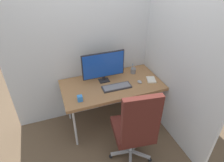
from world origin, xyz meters
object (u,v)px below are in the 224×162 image
object	(u,v)px
pen_holder	(133,71)
notebook	(151,80)
desk_clamp_accessory	(80,98)
monitor	(103,66)
office_chair	(136,128)
mouse	(140,82)
keyboard	(117,87)

from	to	relation	value
pen_holder	notebook	bearing A→B (deg)	-60.57
desk_clamp_accessory	pen_holder	bearing A→B (deg)	22.99
monitor	pen_holder	bearing A→B (deg)	5.47
office_chair	monitor	distance (m)	0.99
mouse	pen_holder	distance (m)	0.29
pen_holder	office_chair	bearing A→B (deg)	-113.38
office_chair	mouse	distance (m)	0.79
monitor	notebook	bearing A→B (deg)	-19.70
desk_clamp_accessory	office_chair	bearing A→B (deg)	-48.30
mouse	desk_clamp_accessory	size ratio (longest dim) A/B	1.06
pen_holder	keyboard	bearing A→B (deg)	-143.67
office_chair	pen_holder	world-z (taller)	office_chair
office_chair	mouse	world-z (taller)	office_chair
office_chair	monitor	size ratio (longest dim) A/B	1.87
monitor	keyboard	xyz separation A→B (m)	(0.11, -0.24, -0.24)
keyboard	pen_holder	bearing A→B (deg)	36.33
office_chair	mouse	xyz separation A→B (m)	(0.39, 0.68, 0.12)
monitor	mouse	distance (m)	0.57
keyboard	mouse	size ratio (longest dim) A/B	5.13
mouse	desk_clamp_accessory	distance (m)	0.91
keyboard	mouse	distance (m)	0.36
desk_clamp_accessory	keyboard	bearing A→B (deg)	11.42
notebook	pen_holder	bearing A→B (deg)	136.94
keyboard	pen_holder	world-z (taller)	pen_holder
monitor	mouse	xyz separation A→B (m)	(0.47, -0.24, -0.23)
desk_clamp_accessory	mouse	bearing A→B (deg)	6.91
office_chair	pen_holder	size ratio (longest dim) A/B	7.46
pen_holder	notebook	xyz separation A→B (m)	(0.16, -0.28, -0.03)
monitor	keyboard	size ratio (longest dim) A/B	1.50
keyboard	pen_holder	distance (m)	0.48
pen_holder	desk_clamp_accessory	size ratio (longest dim) A/B	2.05
keyboard	desk_clamp_accessory	bearing A→B (deg)	-168.58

